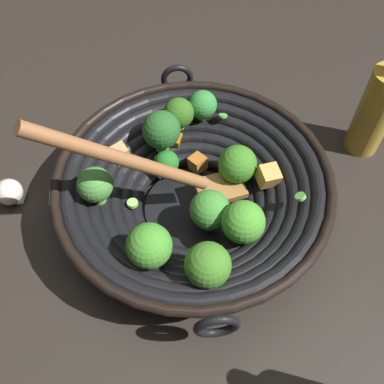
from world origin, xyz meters
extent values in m
plane|color=#28231E|center=(0.00, 0.00, 0.00)|extent=(4.00, 4.00, 0.00)
cylinder|color=black|center=(0.00, 0.00, 0.01)|extent=(0.15, 0.15, 0.01)
torus|color=black|center=(0.00, 0.00, 0.02)|extent=(0.20, 0.20, 0.02)
torus|color=black|center=(0.00, 0.00, 0.03)|extent=(0.23, 0.23, 0.02)
torus|color=black|center=(0.00, 0.00, 0.04)|extent=(0.26, 0.26, 0.02)
torus|color=black|center=(0.00, 0.00, 0.05)|extent=(0.29, 0.29, 0.02)
torus|color=black|center=(0.00, 0.00, 0.06)|extent=(0.32, 0.32, 0.02)
torus|color=black|center=(0.00, 0.00, 0.06)|extent=(0.34, 0.34, 0.02)
torus|color=black|center=(0.00, 0.00, 0.07)|extent=(0.37, 0.37, 0.02)
torus|color=black|center=(0.00, 0.00, 0.08)|extent=(0.39, 0.39, 0.01)
torus|color=black|center=(-0.02, 0.21, 0.08)|extent=(0.05, 0.01, 0.05)
torus|color=black|center=(0.02, -0.21, 0.08)|extent=(0.05, 0.01, 0.05)
cylinder|color=#5BA14A|center=(-0.01, 0.13, 0.06)|extent=(0.02, 0.02, 0.02)
sphere|color=#3E7D24|center=(-0.01, 0.13, 0.09)|extent=(0.06, 0.06, 0.06)
cylinder|color=#76AF5A|center=(-0.07, -0.04, 0.04)|extent=(0.02, 0.02, 0.01)
sphere|color=#3A7F23|center=(-0.07, -0.04, 0.07)|extent=(0.06, 0.06, 0.06)
cylinder|color=#81B146|center=(0.04, -0.06, 0.03)|extent=(0.01, 0.01, 0.01)
sphere|color=#227226|center=(0.04, -0.06, 0.05)|extent=(0.04, 0.04, 0.04)
cylinder|color=#56913B|center=(0.13, 0.01, 0.06)|extent=(0.03, 0.03, 0.02)
sphere|color=#4B933F|center=(0.13, 0.01, 0.09)|extent=(0.05, 0.05, 0.05)
cylinder|color=#78B15C|center=(-0.02, -0.14, 0.06)|extent=(0.03, 0.02, 0.02)
sphere|color=#328839|center=(-0.02, -0.14, 0.09)|extent=(0.05, 0.05, 0.05)
cylinder|color=#78AB4A|center=(-0.06, 0.07, 0.04)|extent=(0.03, 0.03, 0.02)
sphere|color=#489A2E|center=(-0.06, 0.07, 0.07)|extent=(0.06, 0.06, 0.06)
cylinder|color=#74B34A|center=(0.04, -0.09, 0.05)|extent=(0.02, 0.02, 0.02)
sphere|color=#275F26|center=(0.04, -0.09, 0.08)|extent=(0.06, 0.06, 0.06)
cylinder|color=olive|center=(0.06, 0.11, 0.06)|extent=(0.03, 0.03, 0.02)
sphere|color=#44942D|center=(0.06, 0.11, 0.09)|extent=(0.06, 0.06, 0.06)
cylinder|color=olive|center=(0.02, -0.12, 0.06)|extent=(0.02, 0.02, 0.02)
sphere|color=#31641C|center=(0.02, -0.12, 0.09)|extent=(0.05, 0.05, 0.05)
cylinder|color=#6BA54A|center=(-0.02, 0.04, 0.03)|extent=(0.03, 0.03, 0.02)
sphere|color=#3F8933|center=(-0.02, 0.04, 0.06)|extent=(0.06, 0.06, 0.06)
cube|color=tan|center=(0.11, -0.07, 0.06)|extent=(0.03, 0.03, 0.03)
cube|color=#C7691C|center=(0.03, -0.11, 0.04)|extent=(0.03, 0.03, 0.03)
cube|color=gold|center=(0.00, 0.14, 0.07)|extent=(0.03, 0.03, 0.02)
cube|color=#E29F4B|center=(-0.11, -0.01, 0.06)|extent=(0.04, 0.04, 0.03)
cube|color=#C16D29|center=(-0.01, -0.06, 0.04)|extent=(0.03, 0.03, 0.03)
cylinder|color=#56B247|center=(-0.05, -0.13, 0.08)|extent=(0.02, 0.02, 0.01)
cylinder|color=#99D166|center=(0.09, 0.01, 0.04)|extent=(0.02, 0.02, 0.01)
cylinder|color=#99D166|center=(0.15, 0.01, 0.10)|extent=(0.01, 0.01, 0.01)
cylinder|color=#6BC651|center=(-0.14, 0.04, 0.09)|extent=(0.02, 0.02, 0.01)
cylinder|color=#56B247|center=(-0.05, -0.04, 0.05)|extent=(0.02, 0.02, 0.01)
cube|color=#9E6B38|center=(-0.04, -0.01, 0.04)|extent=(0.08, 0.07, 0.01)
cylinder|color=#9C623A|center=(0.08, 0.02, 0.15)|extent=(0.21, 0.07, 0.19)
cylinder|color=gold|center=(-0.29, -0.12, 0.08)|extent=(0.06, 0.06, 0.15)
sphere|color=silver|center=(0.28, -0.03, 0.02)|extent=(0.04, 0.04, 0.04)
camera|label=1|loc=(0.02, 0.36, 0.57)|focal=40.77mm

